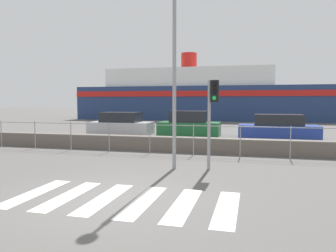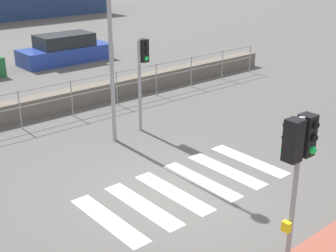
% 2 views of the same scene
% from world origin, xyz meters
% --- Properties ---
extents(ground_plane, '(160.00, 160.00, 0.00)m').
position_xyz_m(ground_plane, '(0.00, 0.00, 0.00)').
color(ground_plane, '#565451').
extents(crosswalk, '(4.95, 2.40, 0.01)m').
position_xyz_m(crosswalk, '(0.45, 0.00, 0.00)').
color(crosswalk, silver).
rests_on(crosswalk, ground_plane).
extents(seawall, '(22.32, 0.55, 0.62)m').
position_xyz_m(seawall, '(0.00, 7.10, 0.31)').
color(seawall, '#6B6056').
rests_on(seawall, ground_plane).
extents(harbor_fence, '(20.13, 0.04, 1.25)m').
position_xyz_m(harbor_fence, '(-0.00, 6.23, 0.82)').
color(harbor_fence, gray).
rests_on(harbor_fence, ground_plane).
extents(traffic_light_far, '(0.34, 0.32, 2.82)m').
position_xyz_m(traffic_light_far, '(1.96, 3.66, 2.07)').
color(traffic_light_far, gray).
rests_on(traffic_light_far, ground_plane).
extents(streetlamp, '(0.32, 1.05, 5.81)m').
position_xyz_m(streetlamp, '(0.77, 3.32, 3.61)').
color(streetlamp, gray).
rests_on(streetlamp, ground_plane).
extents(ferry_boat, '(33.57, 6.11, 7.65)m').
position_xyz_m(ferry_boat, '(-0.81, 31.05, 2.49)').
color(ferry_boat, navy).
rests_on(ferry_boat, ground_plane).
extents(parked_car_silver, '(4.11, 1.83, 1.43)m').
position_xyz_m(parked_car_silver, '(-5.22, 13.48, 0.61)').
color(parked_car_silver, '#BCBCC1').
rests_on(parked_car_silver, ground_plane).
extents(parked_car_green, '(3.80, 1.70, 1.55)m').
position_xyz_m(parked_car_green, '(-0.63, 13.48, 0.66)').
color(parked_car_green, '#1E6633').
rests_on(parked_car_green, ground_plane).
extents(parked_car_blue, '(4.52, 1.75, 1.39)m').
position_xyz_m(parked_car_blue, '(4.66, 13.48, 0.59)').
color(parked_car_blue, '#233D9E').
rests_on(parked_car_blue, ground_plane).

